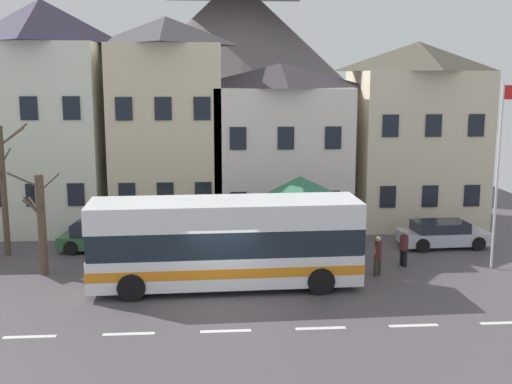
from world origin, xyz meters
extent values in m
cube|color=#50494F|center=(0.00, 0.00, -0.03)|extent=(40.00, 60.00, 0.06)
cube|color=silver|center=(-6.00, -2.66, 0.00)|extent=(1.60, 0.20, 0.01)
cube|color=silver|center=(-3.00, -2.66, 0.00)|extent=(1.60, 0.20, 0.01)
cube|color=silver|center=(0.00, -2.66, 0.00)|extent=(1.60, 0.20, 0.01)
cube|color=silver|center=(3.00, -2.66, 0.00)|extent=(1.60, 0.20, 0.01)
cube|color=silver|center=(6.00, -2.66, 0.00)|extent=(1.60, 0.20, 0.01)
cube|color=silver|center=(9.00, -2.66, 0.00)|extent=(1.60, 0.20, 0.01)
cube|color=silver|center=(-8.77, 12.09, 4.73)|extent=(5.84, 6.19, 9.45)
pyramid|color=#3D3649|center=(-8.77, 12.09, 10.55)|extent=(5.84, 6.19, 2.19)
cube|color=black|center=(-8.77, 8.97, 2.26)|extent=(0.80, 0.06, 1.10)
cube|color=black|center=(-6.82, 8.97, 2.26)|extent=(0.80, 0.06, 1.10)
cube|color=black|center=(-8.77, 8.97, 6.37)|extent=(0.80, 0.06, 1.10)
cube|color=black|center=(-6.82, 8.97, 6.37)|extent=(0.80, 0.06, 1.10)
cube|color=beige|center=(-2.58, 12.24, 4.70)|extent=(5.49, 6.48, 9.39)
pyramid|color=#444045|center=(-2.58, 12.24, 10.11)|extent=(5.49, 6.48, 1.45)
cube|color=black|center=(-4.41, 8.97, 2.25)|extent=(0.80, 0.06, 1.10)
cube|color=black|center=(-2.58, 8.97, 2.25)|extent=(0.80, 0.06, 1.10)
cube|color=black|center=(-0.75, 8.97, 2.25)|extent=(0.80, 0.06, 1.10)
cube|color=black|center=(-4.41, 8.97, 6.33)|extent=(0.80, 0.06, 1.10)
cube|color=black|center=(-2.58, 8.97, 6.33)|extent=(0.80, 0.06, 1.10)
cube|color=black|center=(-0.75, 8.97, 6.33)|extent=(0.80, 0.06, 1.10)
cube|color=silver|center=(3.26, 11.52, 3.63)|extent=(6.93, 5.03, 7.26)
pyramid|color=#3A323A|center=(3.26, 11.52, 7.87)|extent=(6.93, 5.03, 1.22)
cube|color=black|center=(0.95, 8.97, 1.74)|extent=(0.80, 0.06, 1.10)
cube|color=black|center=(3.26, 8.97, 1.74)|extent=(0.80, 0.06, 1.10)
cube|color=black|center=(5.57, 8.97, 1.74)|extent=(0.80, 0.06, 1.10)
cube|color=black|center=(0.95, 8.97, 4.89)|extent=(0.80, 0.06, 1.10)
cube|color=black|center=(3.26, 8.97, 4.89)|extent=(0.80, 0.06, 1.10)
cube|color=black|center=(5.57, 8.97, 4.89)|extent=(0.80, 0.06, 1.10)
cube|color=beige|center=(10.54, 11.76, 4.05)|extent=(6.45, 5.51, 8.09)
pyramid|color=#4F493D|center=(10.54, 11.76, 8.85)|extent=(6.45, 5.51, 1.52)
cube|color=black|center=(8.39, 8.97, 1.94)|extent=(0.80, 0.06, 1.10)
cube|color=black|center=(10.54, 8.97, 1.94)|extent=(0.80, 0.06, 1.10)
cube|color=black|center=(12.68, 8.97, 1.94)|extent=(0.80, 0.06, 1.10)
cube|color=black|center=(8.39, 8.97, 5.45)|extent=(0.80, 0.06, 1.10)
cube|color=black|center=(10.54, 8.97, 5.45)|extent=(0.80, 0.06, 1.10)
cube|color=black|center=(12.68, 8.97, 5.45)|extent=(0.80, 0.06, 1.10)
cone|color=#5D5557|center=(1.99, 33.97, 8.00)|extent=(34.76, 34.76, 16.00)
cube|color=white|center=(0.12, 1.62, 0.83)|extent=(10.08, 2.87, 1.17)
cube|color=orange|center=(0.12, 1.62, 0.89)|extent=(10.10, 2.89, 0.36)
cube|color=#19232D|center=(0.12, 1.62, 1.91)|extent=(9.98, 2.83, 0.98)
cube|color=white|center=(0.12, 1.62, 2.86)|extent=(10.08, 2.87, 0.92)
cube|color=#19232D|center=(5.14, 1.76, 1.91)|extent=(0.12, 2.16, 0.94)
cylinder|color=black|center=(3.48, 2.95, 0.50)|extent=(1.01, 0.31, 1.00)
cylinder|color=black|center=(3.56, 0.48, 0.50)|extent=(1.01, 0.31, 1.00)
cylinder|color=black|center=(-3.32, 2.75, 0.50)|extent=(1.01, 0.31, 1.00)
cylinder|color=black|center=(-3.25, 0.28, 0.50)|extent=(1.01, 0.31, 1.00)
cylinder|color=#473D33|center=(1.77, 6.73, 1.20)|extent=(0.14, 0.14, 2.40)
cylinder|color=#473D33|center=(5.07, 6.73, 1.20)|extent=(0.14, 0.14, 2.40)
cylinder|color=#473D33|center=(1.77, 3.43, 1.20)|extent=(0.14, 0.14, 2.40)
cylinder|color=#473D33|center=(5.07, 3.43, 1.20)|extent=(0.14, 0.14, 2.40)
pyramid|color=#276646|center=(3.42, 5.08, 3.03)|extent=(3.60, 3.60, 1.25)
cube|color=#2F5A34|center=(-5.23, 7.11, 0.46)|extent=(4.15, 2.25, 0.56)
cube|color=#1E232D|center=(-5.42, 7.13, 1.01)|extent=(2.55, 1.85, 0.54)
cylinder|color=black|center=(-3.82, 7.80, 0.32)|extent=(0.66, 0.27, 0.64)
cylinder|color=black|center=(-4.03, 6.11, 0.32)|extent=(0.66, 0.27, 0.64)
cylinder|color=black|center=(-6.43, 8.11, 0.32)|extent=(0.66, 0.27, 0.64)
cylinder|color=black|center=(-6.63, 6.42, 0.32)|extent=(0.66, 0.27, 0.64)
cube|color=silver|center=(10.40, 6.56, 0.46)|extent=(4.08, 1.89, 0.57)
cube|color=#1E232D|center=(10.20, 6.56, 0.98)|extent=(2.47, 1.62, 0.46)
cylinder|color=black|center=(11.69, 7.44, 0.32)|extent=(0.65, 0.23, 0.64)
cylinder|color=black|center=(11.76, 5.80, 0.32)|extent=(0.65, 0.23, 0.64)
cylinder|color=black|center=(9.04, 7.33, 0.32)|extent=(0.65, 0.23, 0.64)
cylinder|color=black|center=(9.11, 5.69, 0.32)|extent=(0.65, 0.23, 0.64)
cylinder|color=#38332D|center=(6.28, 2.60, 0.38)|extent=(0.18, 0.18, 0.76)
cylinder|color=#38332D|center=(6.12, 2.47, 0.38)|extent=(0.18, 0.18, 0.76)
cylinder|color=#512323|center=(6.20, 2.53, 1.05)|extent=(0.29, 0.29, 0.69)
sphere|color=#D1AD89|center=(6.20, 2.53, 1.50)|extent=(0.20, 0.20, 0.20)
cylinder|color=black|center=(7.67, 3.61, 0.36)|extent=(0.17, 0.17, 0.73)
cylinder|color=black|center=(7.58, 3.81, 0.36)|extent=(0.17, 0.17, 0.73)
cylinder|color=#512323|center=(7.63, 3.71, 1.00)|extent=(0.35, 0.35, 0.64)
sphere|color=#9E7A60|center=(7.63, 3.71, 1.43)|extent=(0.23, 0.23, 0.23)
cube|color=brown|center=(1.03, 7.23, 0.45)|extent=(1.70, 0.45, 0.08)
cube|color=brown|center=(1.03, 7.45, 0.67)|extent=(1.70, 0.06, 0.40)
cube|color=#2D2D33|center=(0.26, 7.23, 0.23)|extent=(0.08, 0.36, 0.45)
cube|color=#2D2D33|center=(1.80, 7.23, 0.23)|extent=(0.08, 0.36, 0.45)
cylinder|color=silver|center=(11.16, 3.12, 3.78)|extent=(0.10, 0.10, 7.56)
cylinder|color=brown|center=(-9.42, 6.60, 2.88)|extent=(0.27, 0.27, 5.75)
cylinder|color=brown|center=(-8.82, 6.31, 5.30)|extent=(1.26, 0.65, 0.84)
cylinder|color=brown|center=(-8.88, 6.76, 5.36)|extent=(1.16, 0.42, 0.96)
cylinder|color=brown|center=(-9.24, 6.68, 4.42)|extent=(0.45, 0.26, 0.73)
cylinder|color=brown|center=(-9.39, 6.29, 3.67)|extent=(0.13, 0.68, 0.77)
cylinder|color=brown|center=(-7.11, 3.66, 2.03)|extent=(0.34, 0.34, 4.06)
cylinder|color=brown|center=(-7.00, 3.44, 2.79)|extent=(0.31, 0.52, 0.75)
cylinder|color=brown|center=(-7.57, 3.24, 3.91)|extent=(1.01, 0.92, 0.76)
cylinder|color=brown|center=(-6.79, 3.98, 3.68)|extent=(0.71, 0.71, 0.66)
cylinder|color=brown|center=(-7.40, 3.48, 2.85)|extent=(0.67, 0.47, 0.62)
cylinder|color=brown|center=(-7.39, 3.53, 2.79)|extent=(0.64, 0.35, 0.92)
cylinder|color=brown|center=(-7.41, 3.97, 2.78)|extent=(0.69, 0.71, 0.59)
camera|label=1|loc=(-0.45, -21.42, 7.87)|focal=44.59mm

